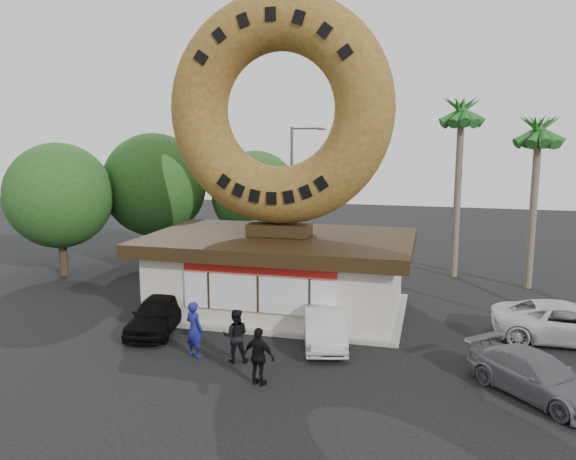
% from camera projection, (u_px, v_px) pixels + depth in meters
% --- Properties ---
extents(ground, '(90.00, 90.00, 0.00)m').
position_uv_depth(ground, '(232.00, 363.00, 18.70)').
color(ground, black).
rests_on(ground, ground).
extents(donut_shop, '(11.20, 7.20, 3.80)m').
position_uv_depth(donut_shop, '(280.00, 270.00, 24.12)').
color(donut_shop, beige).
rests_on(donut_shop, ground).
extents(giant_donut, '(9.45, 2.41, 9.45)m').
position_uv_depth(giant_donut, '(279.00, 110.00, 23.01)').
color(giant_donut, olive).
rests_on(giant_donut, donut_shop).
extents(tree_west, '(6.00, 6.00, 7.65)m').
position_uv_depth(tree_west, '(155.00, 185.00, 32.70)').
color(tree_west, '#473321').
rests_on(tree_west, ground).
extents(tree_mid, '(5.20, 5.20, 6.63)m').
position_uv_depth(tree_mid, '(255.00, 195.00, 33.34)').
color(tree_mid, '#473321').
rests_on(tree_mid, ground).
extents(tree_far, '(5.60, 5.60, 7.14)m').
position_uv_depth(tree_far, '(59.00, 196.00, 29.80)').
color(tree_far, '#473321').
rests_on(tree_far, ground).
extents(palm_near, '(2.60, 2.60, 9.75)m').
position_uv_depth(palm_near, '(461.00, 117.00, 28.80)').
color(palm_near, '#726651').
rests_on(palm_near, ground).
extents(palm_far, '(2.60, 2.60, 8.75)m').
position_uv_depth(palm_far, '(539.00, 136.00, 26.65)').
color(palm_far, '#726651').
rests_on(palm_far, ground).
extents(street_lamp, '(2.11, 0.20, 8.00)m').
position_uv_depth(street_lamp, '(294.00, 186.00, 33.69)').
color(street_lamp, '#59595E').
rests_on(street_lamp, ground).
extents(person_left, '(0.84, 0.70, 1.95)m').
position_uv_depth(person_left, '(194.00, 329.00, 19.07)').
color(person_left, navy).
rests_on(person_left, ground).
extents(person_center, '(1.03, 0.89, 1.81)m').
position_uv_depth(person_center, '(236.00, 336.00, 18.67)').
color(person_center, black).
rests_on(person_center, ground).
extents(person_right, '(1.13, 0.68, 1.80)m').
position_uv_depth(person_right, '(259.00, 357.00, 16.92)').
color(person_right, black).
rests_on(person_right, ground).
extents(car_black, '(2.22, 4.20, 1.36)m').
position_uv_depth(car_black, '(157.00, 314.00, 21.62)').
color(car_black, black).
rests_on(car_black, ground).
extents(car_silver, '(2.38, 4.27, 1.33)m').
position_uv_depth(car_silver, '(324.00, 326.00, 20.30)').
color(car_silver, '#B7B6BB').
rests_on(car_silver, ground).
extents(car_grey, '(4.19, 4.30, 1.24)m').
position_uv_depth(car_grey, '(537.00, 376.00, 16.23)').
color(car_grey, slate).
rests_on(car_grey, ground).
extents(car_white, '(5.25, 2.45, 1.46)m').
position_uv_depth(car_white, '(568.00, 323.00, 20.48)').
color(car_white, silver).
rests_on(car_white, ground).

